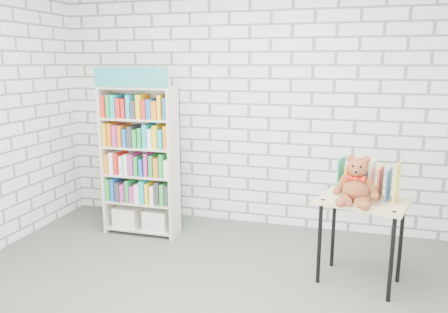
# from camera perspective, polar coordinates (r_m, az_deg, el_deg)

# --- Properties ---
(ground) EXTENTS (4.50, 4.50, 0.00)m
(ground) POSITION_cam_1_polar(r_m,az_deg,el_deg) (3.56, -4.39, -19.36)
(ground) COLOR #434D41
(ground) RESTS_ON ground
(room_shell) EXTENTS (4.52, 4.02, 2.81)m
(room_shell) POSITION_cam_1_polar(r_m,az_deg,el_deg) (3.04, -4.94, 10.66)
(room_shell) COLOR silver
(room_shell) RESTS_ON ground
(bookshelf) EXTENTS (0.81, 0.32, 1.82)m
(bookshelf) POSITION_cam_1_polar(r_m,az_deg,el_deg) (4.82, -10.81, -0.42)
(bookshelf) COLOR beige
(bookshelf) RESTS_ON ground
(display_table) EXTENTS (0.80, 0.65, 0.74)m
(display_table) POSITION_cam_1_polar(r_m,az_deg,el_deg) (3.86, 17.60, -6.90)
(display_table) COLOR tan
(display_table) RESTS_ON ground
(table_books) EXTENTS (0.52, 0.34, 0.29)m
(table_books) POSITION_cam_1_polar(r_m,az_deg,el_deg) (3.89, 18.25, -2.96)
(table_books) COLOR #29B3AA
(table_books) RESTS_ON display_table
(teddy_bear) EXTENTS (0.36, 0.34, 0.39)m
(teddy_bear) POSITION_cam_1_polar(r_m,az_deg,el_deg) (3.69, 16.89, -3.49)
(teddy_bear) COLOR brown
(teddy_bear) RESTS_ON display_table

